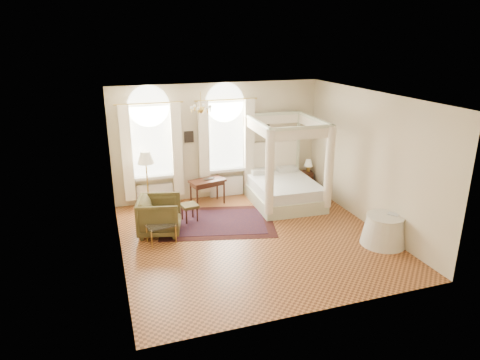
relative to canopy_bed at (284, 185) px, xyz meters
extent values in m
plane|color=#B06733|center=(-1.57, -1.80, -0.55)|extent=(6.00, 6.00, 0.00)
plane|color=beige|center=(-1.57, 1.20, 1.10)|extent=(6.00, 0.00, 6.00)
plane|color=beige|center=(-1.57, -4.80, 1.10)|extent=(6.00, 0.00, 6.00)
plane|color=beige|center=(-4.57, -1.80, 1.10)|extent=(0.00, 6.00, 6.00)
plane|color=beige|center=(1.43, -1.80, 1.10)|extent=(0.00, 6.00, 6.00)
plane|color=white|center=(-1.57, -1.80, 2.75)|extent=(6.00, 6.00, 0.00)
cube|color=silver|center=(-3.47, 1.17, 1.25)|extent=(1.10, 0.04, 1.90)
cylinder|color=silver|center=(-3.47, 1.17, 2.20)|extent=(1.10, 0.04, 1.10)
cube|color=white|center=(-3.47, 1.08, 0.26)|extent=(1.32, 0.24, 0.08)
cube|color=#EEE0C4|center=(-4.14, 1.00, 1.00)|extent=(0.28, 0.14, 2.60)
cube|color=#EEE0C4|center=(-2.80, 1.00, 1.00)|extent=(0.28, 0.14, 2.60)
cube|color=white|center=(-3.47, 1.10, -0.25)|extent=(1.00, 0.12, 0.58)
cube|color=silver|center=(-1.37, 1.17, 1.25)|extent=(1.10, 0.04, 1.90)
cylinder|color=silver|center=(-1.37, 1.17, 2.20)|extent=(1.10, 0.04, 1.10)
cube|color=white|center=(-1.37, 1.08, 0.26)|extent=(1.32, 0.24, 0.08)
cube|color=#EEE0C4|center=(-2.04, 1.00, 1.00)|extent=(0.28, 0.14, 2.60)
cube|color=#EEE0C4|center=(-0.70, 1.00, 1.00)|extent=(0.28, 0.14, 2.60)
cube|color=white|center=(-1.37, 1.10, -0.25)|extent=(1.00, 0.12, 0.58)
cylinder|color=#B8933D|center=(-2.47, -0.60, 2.55)|extent=(0.02, 0.02, 0.40)
sphere|color=#B8933D|center=(-2.47, -0.60, 2.33)|extent=(0.16, 0.16, 0.16)
sphere|color=beige|center=(-2.25, -0.60, 2.40)|extent=(0.07, 0.07, 0.07)
sphere|color=beige|center=(-2.36, -0.41, 2.40)|extent=(0.07, 0.07, 0.07)
sphere|color=beige|center=(-2.58, -0.41, 2.40)|extent=(0.07, 0.07, 0.07)
sphere|color=beige|center=(-2.69, -0.60, 2.40)|extent=(0.07, 0.07, 0.07)
sphere|color=beige|center=(-2.58, -0.79, 2.40)|extent=(0.07, 0.07, 0.07)
sphere|color=beige|center=(-2.36, -0.79, 2.40)|extent=(0.07, 0.07, 0.07)
cube|color=black|center=(-2.42, 1.17, 1.30)|extent=(0.26, 0.03, 0.32)
cube|color=black|center=(-0.12, 1.17, 1.40)|extent=(0.22, 0.03, 0.26)
cube|color=beige|center=(0.00, 0.01, -0.36)|extent=(1.85, 2.24, 0.37)
cube|color=silver|center=(0.00, 0.01, -0.03)|extent=(1.74, 2.14, 0.29)
cube|color=#EEE0C4|center=(0.05, 1.06, 0.38)|extent=(1.76, 0.16, 1.24)
cube|color=beige|center=(-0.77, 1.07, 0.64)|extent=(0.10, 0.10, 2.38)
cube|color=beige|center=(0.86, 1.00, 0.64)|extent=(0.10, 0.10, 2.38)
cube|color=beige|center=(-0.86, -0.97, 0.64)|extent=(0.10, 0.10, 2.38)
cube|color=beige|center=(0.77, -1.04, 0.64)|extent=(0.10, 0.10, 2.38)
cube|color=beige|center=(0.04, 1.04, 1.83)|extent=(1.76, 0.16, 0.08)
cube|color=beige|center=(-0.04, -1.01, 1.83)|extent=(1.76, 0.16, 0.08)
cube|color=beige|center=(-0.82, 0.05, 1.83)|extent=(0.18, 2.17, 0.08)
cube|color=beige|center=(0.82, -0.02, 1.83)|extent=(0.18, 2.17, 0.08)
cube|color=#EEE0C4|center=(0.04, 1.04, 1.68)|extent=(1.82, 0.12, 0.29)
cube|color=#EEE0C4|center=(-0.04, -1.01, 1.68)|extent=(1.82, 0.12, 0.29)
cube|color=#EEE0C4|center=(-0.82, 0.05, 1.68)|extent=(0.14, 2.23, 0.29)
cube|color=#EEE0C4|center=(0.82, -0.02, 1.68)|extent=(0.14, 2.23, 0.29)
cylinder|color=#EEE0C4|center=(-0.86, -0.97, 0.74)|extent=(0.23, 0.23, 2.17)
cylinder|color=#EEE0C4|center=(0.77, -1.04, 0.74)|extent=(0.23, 0.23, 2.17)
cube|color=#3D1C10|center=(1.13, 0.90, -0.27)|extent=(0.46, 0.43, 0.56)
cylinder|color=#B8933D|center=(1.19, 0.89, 0.10)|extent=(0.11, 0.11, 0.18)
cone|color=beige|center=(1.19, 0.89, 0.28)|extent=(0.26, 0.26, 0.20)
cube|color=#3D1C10|center=(-2.07, 0.61, 0.15)|extent=(1.06, 0.73, 0.06)
cube|color=#3D1C10|center=(-2.07, 0.61, 0.06)|extent=(0.95, 0.61, 0.10)
cylinder|color=#3D1C10|center=(-2.53, 0.69, -0.21)|extent=(0.05, 0.05, 0.68)
cylinder|color=#3D1C10|center=(-1.71, 0.91, -0.21)|extent=(0.05, 0.05, 0.68)
cylinder|color=#3D1C10|center=(-2.43, 0.32, -0.21)|extent=(0.05, 0.05, 0.68)
cylinder|color=#3D1C10|center=(-1.61, 0.53, -0.21)|extent=(0.05, 0.05, 0.68)
imported|color=black|center=(-2.03, 0.69, 0.19)|extent=(0.38, 0.31, 0.03)
cube|color=#4A4020|center=(-2.79, -0.35, -0.13)|extent=(0.46, 0.46, 0.08)
cylinder|color=#3D1C10|center=(-2.91, -0.53, -0.36)|extent=(0.04, 0.04, 0.38)
cylinder|color=#3D1C10|center=(-2.62, -0.47, -0.36)|extent=(0.04, 0.04, 0.38)
cylinder|color=#3D1C10|center=(-2.96, -0.23, -0.36)|extent=(0.04, 0.04, 0.38)
cylinder|color=#3D1C10|center=(-2.67, -0.18, -0.36)|extent=(0.04, 0.04, 0.38)
imported|color=#423A1C|center=(-3.61, -0.83, -0.10)|extent=(1.20, 1.18, 0.90)
cube|color=silver|center=(-3.66, -1.33, -0.11)|extent=(0.73, 0.57, 0.02)
cylinder|color=#B8933D|center=(-3.91, -1.57, -0.33)|extent=(0.03, 0.03, 0.44)
cylinder|color=#B8933D|center=(-3.35, -1.47, -0.33)|extent=(0.03, 0.03, 0.44)
cylinder|color=#B8933D|center=(-3.97, -1.20, -0.33)|extent=(0.03, 0.03, 0.44)
cylinder|color=#B8933D|center=(-3.41, -1.10, -0.33)|extent=(0.03, 0.03, 0.44)
cylinder|color=#B8933D|center=(-3.70, 0.57, -0.54)|extent=(0.30, 0.30, 0.03)
cylinder|color=#B8933D|center=(-3.70, 0.57, 0.19)|extent=(0.04, 0.04, 1.48)
cone|color=beige|center=(-3.70, 0.57, 0.98)|extent=(0.43, 0.43, 0.31)
cube|color=#3C150E|center=(-2.14, -0.67, -0.55)|extent=(3.22, 2.64, 0.01)
cube|color=black|center=(-2.14, -0.67, -0.54)|extent=(2.69, 2.11, 0.01)
cone|color=silver|center=(1.13, -3.00, -0.22)|extent=(1.01, 1.01, 0.65)
cylinder|color=silver|center=(1.13, -3.00, 0.12)|extent=(0.83, 0.83, 0.04)
imported|color=black|center=(1.26, -3.05, 0.15)|extent=(0.29, 0.30, 0.02)
camera|label=1|loc=(-4.75, -10.33, 3.98)|focal=32.00mm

